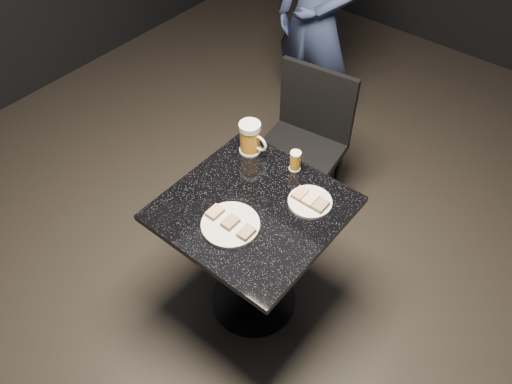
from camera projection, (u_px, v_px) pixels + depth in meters
floor at (254, 300)px, 2.64m from camera, size 6.00×6.00×0.00m
plate_large at (231, 225)px, 2.01m from camera, size 0.24×0.24×0.01m
plate_small at (310, 202)px, 2.09m from camera, size 0.19×0.19×0.01m
patron at (316, 18)px, 3.10m from camera, size 0.60×0.43×1.57m
table at (253, 241)px, 2.26m from camera, size 0.70×0.70×0.75m
beer_mug at (250, 138)px, 2.26m from camera, size 0.15×0.10×0.16m
beer_tumbler at (295, 161)px, 2.20m from camera, size 0.05×0.05×0.10m
chair at (304, 139)px, 2.75m from camera, size 0.49×0.49×0.89m
canapes_on_plate_large at (230, 222)px, 2.00m from camera, size 0.22×0.07×0.02m
canapes_on_plate_small at (310, 199)px, 2.08m from camera, size 0.15×0.07×0.02m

